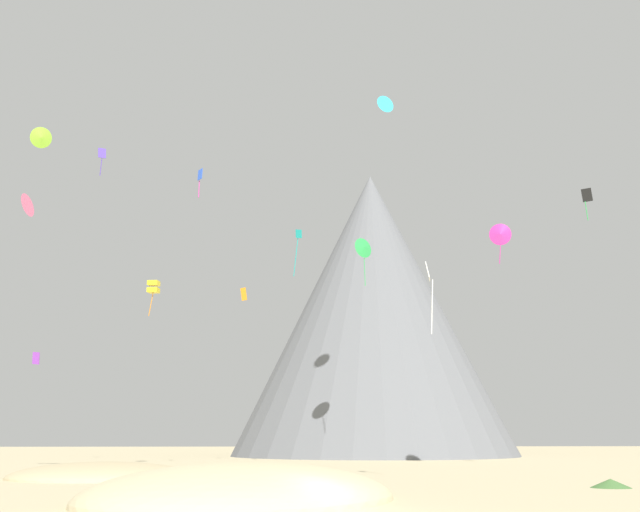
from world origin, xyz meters
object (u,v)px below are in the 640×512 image
object	(u,v)px
bush_mid_center	(611,483)
kite_rainbow_mid	(27,205)
kite_white_mid	(429,280)
kite_magenta_mid	(500,234)
kite_violet_low	(36,358)
kite_black_mid	(587,197)
kite_indigo_high	(102,156)
kite_yellow_mid	(153,287)
kite_green_mid	(364,248)
kite_blue_high	(200,178)
kite_teal_mid	(298,241)
kite_orange_mid	(244,294)
rock_massif	(373,329)
bush_far_left	(154,479)
kite_lime_high	(41,138)
kite_cyan_high	(385,105)

from	to	relation	value
bush_mid_center	kite_rainbow_mid	size ratio (longest dim) A/B	1.26
kite_white_mid	kite_magenta_mid	world-z (taller)	kite_magenta_mid
bush_mid_center	kite_violet_low	xyz separation A→B (m)	(-44.05, 33.13, 10.40)
kite_magenta_mid	kite_black_mid	size ratio (longest dim) A/B	1.27
kite_indigo_high	kite_violet_low	bearing A→B (deg)	-138.61
kite_white_mid	kite_yellow_mid	size ratio (longest dim) A/B	1.40
kite_magenta_mid	kite_green_mid	size ratio (longest dim) A/B	0.73
kite_blue_high	kite_yellow_mid	distance (m)	12.99
kite_black_mid	kite_yellow_mid	xyz separation A→B (m)	(-42.60, 9.14, -7.70)
kite_white_mid	kite_rainbow_mid	bearing A→B (deg)	-39.06
kite_green_mid	kite_indigo_high	bearing A→B (deg)	156.29
bush_mid_center	kite_teal_mid	distance (m)	44.83
kite_blue_high	kite_magenta_mid	distance (m)	30.49
kite_violet_low	kite_orange_mid	distance (m)	25.03
bush_mid_center	rock_massif	distance (m)	80.71
bush_mid_center	kite_rainbow_mid	xyz separation A→B (m)	(-39.03, 10.06, 19.68)
kite_teal_mid	kite_orange_mid	size ratio (longest dim) A/B	3.25
rock_massif	kite_green_mid	size ratio (longest dim) A/B	11.01
bush_far_left	kite_teal_mid	world-z (taller)	kite_teal_mid
kite_magenta_mid	kite_indigo_high	world-z (taller)	kite_indigo_high
kite_lime_high	kite_yellow_mid	size ratio (longest dim) A/B	0.50
kite_yellow_mid	rock_massif	bearing A→B (deg)	158.16
kite_teal_mid	kite_violet_low	size ratio (longest dim) A/B	4.10
kite_black_mid	kite_rainbow_mid	bearing A→B (deg)	73.47
kite_violet_low	kite_white_mid	bearing A→B (deg)	-150.75
kite_orange_mid	kite_green_mid	world-z (taller)	kite_green_mid
kite_teal_mid	kite_green_mid	bearing A→B (deg)	25.94
kite_magenta_mid	bush_far_left	bearing A→B (deg)	-125.59
kite_orange_mid	kite_indigo_high	bearing A→B (deg)	-86.73
kite_magenta_mid	kite_yellow_mid	world-z (taller)	kite_magenta_mid
bush_mid_center	kite_black_mid	size ratio (longest dim) A/B	0.75
bush_mid_center	kite_indigo_high	bearing A→B (deg)	138.30
bush_far_left	kite_blue_high	size ratio (longest dim) A/B	0.47
kite_blue_high	kite_cyan_high	world-z (taller)	kite_cyan_high
bush_far_left	kite_lime_high	world-z (taller)	kite_lime_high
kite_white_mid	bush_mid_center	bearing A→B (deg)	115.47
kite_cyan_high	kite_yellow_mid	xyz separation A→B (m)	(-24.53, -1.09, -21.33)
kite_blue_high	kite_magenta_mid	size ratio (longest dim) A/B	0.73
kite_magenta_mid	kite_green_mid	xyz separation A→B (m)	(-12.44, 11.73, 1.19)
kite_white_mid	kite_orange_mid	bearing A→B (deg)	-101.20
kite_teal_mid	kite_orange_mid	bearing A→B (deg)	111.06
rock_massif	kite_cyan_high	size ratio (longest dim) A/B	29.05
bush_mid_center	kite_cyan_high	bearing A→B (deg)	103.51
bush_mid_center	bush_far_left	xyz separation A→B (m)	(-27.66, 2.93, 0.17)
kite_rainbow_mid	kite_magenta_mid	bearing A→B (deg)	126.14
rock_massif	kite_violet_low	bearing A→B (deg)	-131.70
rock_massif	kite_white_mid	world-z (taller)	rock_massif
kite_blue_high	kite_indigo_high	world-z (taller)	kite_indigo_high
kite_violet_low	bush_mid_center	bearing A→B (deg)	-149.75
kite_yellow_mid	kite_indigo_high	xyz separation A→B (m)	(-6.61, 2.35, 15.00)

